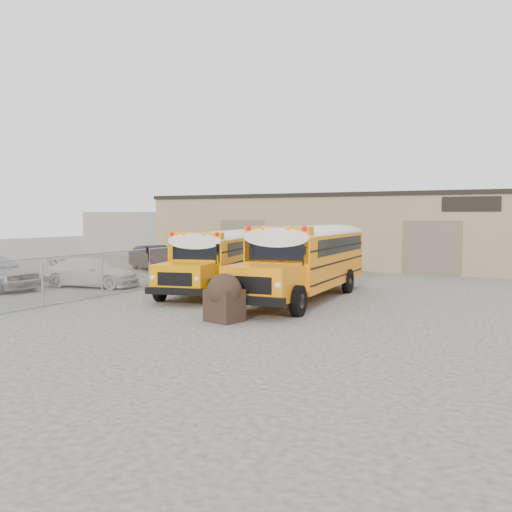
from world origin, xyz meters
The scene contains 9 objects.
ground centered at (0.00, 0.00, 0.00)m, with size 120.00×120.00×0.00m, color #3D3B38.
warehouse centered at (0.00, 19.99, 2.37)m, with size 30.20×10.20×4.67m.
chainlink_fence centered at (-6.00, 3.00, 0.90)m, with size 0.07×18.07×1.81m.
distant_building_left centered at (-22.00, 22.00, 1.80)m, with size 8.00×6.00×3.60m, color gray.
school_bus_left centered at (-4.25, 9.34, 1.53)m, with size 4.19×9.32×2.65m.
school_bus_right centered at (0.89, 9.68, 1.70)m, with size 3.22×10.18×2.93m.
tarp_bundle centered at (1.16, -2.29, 0.77)m, with size 1.17×1.10×1.50m.
car_white centered at (-8.78, 2.27, 0.65)m, with size 1.83×4.51×1.31m, color silver.
car_dark centered at (-11.23, 10.05, 0.74)m, with size 1.57×4.51×1.49m, color black.
Camera 1 is at (10.24, -17.21, 3.25)m, focal length 40.00 mm.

